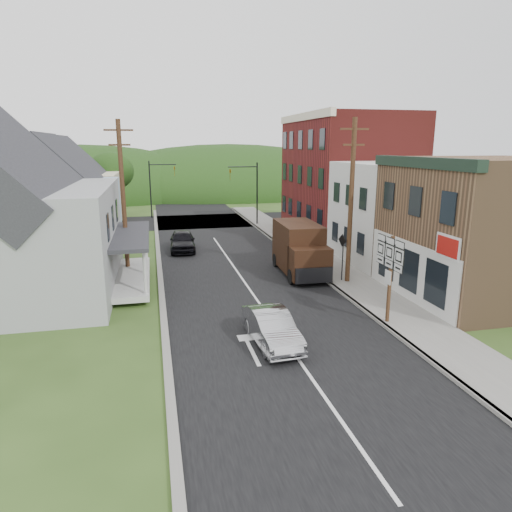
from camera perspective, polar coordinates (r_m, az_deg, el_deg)
ground at (r=21.34m, az=1.22°, el=-7.12°), size 120.00×120.00×0.00m
road at (r=30.70m, az=-3.31°, el=-0.63°), size 9.00×90.00×0.02m
cross_road at (r=47.21m, az=-6.77°, el=4.35°), size 60.00×9.00×0.02m
sidewalk_right at (r=30.33m, az=8.39°, el=-0.79°), size 2.80×55.00×0.15m
curb_right at (r=29.88m, az=5.97°, el=-0.94°), size 0.20×55.00×0.15m
curb_left at (r=28.36m, az=-11.93°, el=-1.99°), size 0.30×55.00×0.12m
storefront_tan at (r=25.54m, az=26.72°, el=3.03°), size 8.00×8.00×7.00m
storefront_white at (r=31.64m, az=18.12°, el=5.14°), size 8.00×7.00×6.50m
storefront_red at (r=39.87m, az=11.29°, el=9.71°), size 8.00×12.00×10.00m
house_gray at (r=26.54m, az=-28.41°, el=4.80°), size 10.20×12.24×8.35m
house_blue at (r=37.06m, az=-22.44°, el=6.64°), size 7.14×8.16×7.28m
house_cream at (r=45.99m, az=-21.29°, el=7.91°), size 7.14×8.16×7.28m
utility_pole_right at (r=25.30m, az=11.79°, el=6.77°), size 1.60×0.26×9.00m
utility_pole_left at (r=27.55m, az=-16.28°, el=7.05°), size 1.60×0.26×9.00m
traffic_signal_right at (r=43.98m, az=-0.76°, el=8.70°), size 2.87×0.20×6.00m
traffic_signal_left at (r=50.00m, az=-12.30°, el=8.99°), size 2.87×0.20×6.00m
tree_left_d at (r=51.58m, az=-17.69°, el=10.05°), size 4.80×4.80×6.94m
forested_ridge at (r=74.89m, az=-9.13°, el=7.70°), size 90.00×30.00×16.00m
silver_sedan at (r=17.94m, az=1.98°, el=-9.00°), size 1.67×4.10×1.32m
dark_sedan at (r=33.88m, az=-9.18°, el=1.87°), size 1.98×4.48×1.50m
delivery_van at (r=27.28m, az=5.52°, el=0.84°), size 2.44×5.54×3.06m
route_sign_cluster at (r=20.01m, az=16.37°, el=-1.31°), size 0.18×2.15×3.77m
warning_sign at (r=25.87m, az=10.76°, el=0.66°), size 0.18×0.73×2.67m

